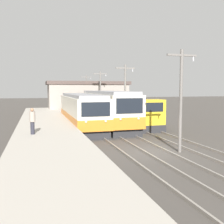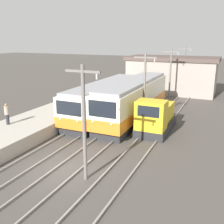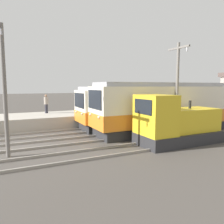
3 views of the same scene
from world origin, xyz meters
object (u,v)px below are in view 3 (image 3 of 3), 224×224
Objects in this scene: shunting_locomotive at (175,124)px; catenary_mast_mid at (177,86)px; commuter_train_center at (178,109)px; person_on_platform at (46,103)px; commuter_train_left at (151,107)px; catenary_mast_near at (4,86)px.

catenary_mast_mid is (-1.49, 1.41, 2.31)m from shunting_locomotive.
commuter_train_center is at bearing 135.35° from shunting_locomotive.
person_on_platform is (-8.93, -7.38, -1.55)m from catenary_mast_mid.
catenary_mast_mid is at bearing -45.92° from commuter_train_center.
person_on_platform is at bearing -140.42° from catenary_mast_mid.
commuter_train_left is at bearing -168.74° from commuter_train_center.
shunting_locomotive is (5.80, -2.41, -0.41)m from commuter_train_left.
commuter_train_center is at bearing 50.30° from person_on_platform.
shunting_locomotive reaches higher than person_on_platform.
shunting_locomotive is at bearing -22.53° from commuter_train_left.
commuter_train_center is 8.26× the size of person_on_platform.
commuter_train_center is 2.22× the size of catenary_mast_near.
catenary_mast_mid is 3.72× the size of person_on_platform.
commuter_train_left is 2.86m from commuter_train_center.
shunting_locomotive is 3.09× the size of person_on_platform.
catenary_mast_mid reaches higher than commuter_train_center.
catenary_mast_mid is at bearing 39.58° from person_on_platform.
commuter_train_center reaches higher than commuter_train_left.
catenary_mast_mid is (1.51, -1.56, 1.77)m from commuter_train_center.
catenary_mast_near is (1.51, -12.20, 1.77)m from commuter_train_center.
shunting_locomotive is 12.04m from person_on_platform.
catenary_mast_mid reaches higher than commuter_train_left.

